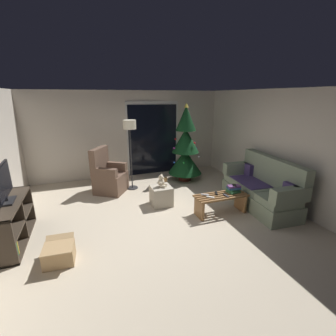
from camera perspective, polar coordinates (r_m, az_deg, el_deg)
The scene contains 22 objects.
ground_plane at distance 4.69m, azimuth -1.78°, elevation -12.91°, with size 7.00×7.00×0.00m, color beige.
wall_back at distance 7.12m, azimuth -9.55°, elevation 8.08°, with size 5.72×0.12×2.50m, color beige.
wall_right at distance 5.73m, azimuth 26.53°, elevation 4.32°, with size 0.12×6.00×2.50m, color beige.
patio_door_frame at distance 7.23m, azimuth -3.70°, elevation 7.22°, with size 1.60×0.02×2.20m, color silver.
patio_door_glass at distance 7.22m, azimuth -3.65°, elevation 6.80°, with size 1.50×0.02×2.10m, color black.
couch at distance 5.55m, azimuth 21.85°, elevation -4.66°, with size 0.92×1.99×1.08m.
coffee_table at distance 4.97m, azimuth 12.71°, elevation -7.89°, with size 1.10×0.40×0.42m.
remote_white at distance 4.74m, azimuth 10.26°, elevation -6.99°, with size 0.04×0.16×0.02m, color silver.
remote_silver at distance 4.84m, azimuth 8.97°, elevation -6.42°, with size 0.04×0.16×0.02m, color #ADADB2.
remote_black at distance 4.94m, azimuth 11.69°, elevation -6.05°, with size 0.04×0.16×0.02m, color black.
remote_graphite at distance 4.88m, azimuth 13.96°, elevation -6.54°, with size 0.04×0.16×0.02m, color #333338.
book_stack at distance 5.09m, azimuth 15.64°, elevation -4.93°, with size 0.30×0.25×0.14m.
cell_phone at distance 5.08m, azimuth 15.84°, elevation -4.04°, with size 0.07×0.14×0.01m, color black.
christmas_tree at distance 6.59m, azimuth 4.26°, elevation 4.93°, with size 0.95×0.95×2.17m.
armchair at distance 6.07m, azimuth -14.26°, elevation -2.06°, with size 0.95×0.95×1.13m.
floor_lamp at distance 5.92m, azimuth -9.28°, elevation 8.78°, with size 0.32×0.32×1.78m.
media_shelf at distance 4.67m, azimuth -34.24°, elevation -11.45°, with size 0.40×1.40×0.73m.
television at distance 4.46m, azimuth -35.14°, elevation -3.15°, with size 0.22×0.84×0.61m.
ottoman at distance 5.26m, azimuth -1.67°, elevation -6.73°, with size 0.44×0.44×0.43m, color #B2A893.
teddy_bear_cream at distance 5.13m, azimuth -1.59°, elevation -3.30°, with size 0.22×0.21×0.29m.
teddy_bear_honey_by_tree at distance 6.30m, azimuth -0.67°, elevation -3.53°, with size 0.21×0.21×0.29m.
cardboard_box_open_near_shelf at distance 3.97m, azimuth -24.97°, elevation -18.45°, with size 0.44×0.56×0.32m.
Camera 1 is at (-1.23, -3.86, 2.35)m, focal length 25.05 mm.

